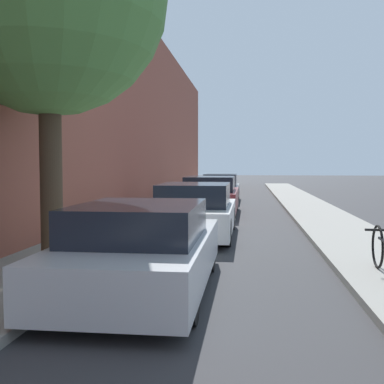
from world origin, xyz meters
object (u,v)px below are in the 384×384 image
parked_car_white (195,212)px  parked_car_maroon (211,196)px  parked_car_silver (142,249)px  parked_car_grey (221,188)px

parked_car_white → parked_car_maroon: 5.28m
parked_car_silver → parked_car_grey: (0.19, 15.90, 0.03)m
parked_car_white → parked_car_maroon: bearing=90.5°
parked_car_silver → parked_car_white: (0.19, 5.03, 0.03)m
parked_car_maroon → parked_car_white: bearing=-89.5°
parked_car_grey → parked_car_maroon: bearing=-90.5°
parked_car_white → parked_car_maroon: size_ratio=0.94×
parked_car_silver → parked_car_maroon: 10.32m
parked_car_white → parked_car_grey: (-0.00, 10.87, 0.00)m
parked_car_silver → parked_car_maroon: bearing=89.2°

